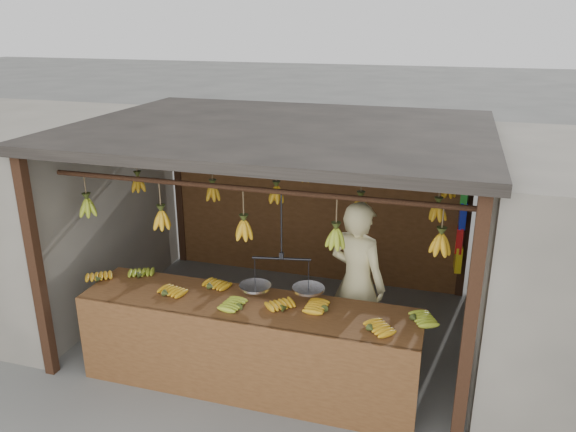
% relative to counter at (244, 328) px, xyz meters
% --- Properties ---
extents(ground, '(80.00, 80.00, 0.00)m').
position_rel_counter_xyz_m(ground, '(-0.02, 1.22, -0.70)').
color(ground, '#5B5B57').
extents(stall, '(4.30, 3.30, 2.40)m').
position_rel_counter_xyz_m(stall, '(-0.02, 1.55, 1.27)').
color(stall, black).
rests_on(stall, ground).
extents(neighbor_left, '(3.00, 3.00, 2.30)m').
position_rel_counter_xyz_m(neighbor_left, '(-3.62, 1.22, 0.45)').
color(neighbor_left, slate).
rests_on(neighbor_left, ground).
extents(counter, '(3.44, 0.75, 0.96)m').
position_rel_counter_xyz_m(counter, '(0.00, 0.00, 0.00)').
color(counter, '#59351A').
rests_on(counter, ground).
extents(hanging_bananas, '(3.64, 2.21, 0.38)m').
position_rel_counter_xyz_m(hanging_bananas, '(-0.02, 1.24, 0.92)').
color(hanging_bananas, '#92A523').
rests_on(hanging_bananas, ground).
extents(balance_scale, '(0.79, 0.39, 0.95)m').
position_rel_counter_xyz_m(balance_scale, '(0.31, 0.22, 0.40)').
color(balance_scale, black).
rests_on(balance_scale, ground).
extents(vendor, '(0.76, 0.65, 1.76)m').
position_rel_counter_xyz_m(vendor, '(0.91, 0.87, 0.18)').
color(vendor, beige).
rests_on(vendor, ground).
extents(bag_bundles, '(0.08, 0.26, 1.20)m').
position_rel_counter_xyz_m(bag_bundles, '(1.92, 2.57, 0.31)').
color(bag_bundles, '#199926').
rests_on(bag_bundles, ground).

